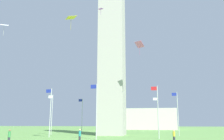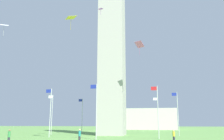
% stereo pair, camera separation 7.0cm
% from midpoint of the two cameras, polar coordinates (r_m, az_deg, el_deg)
% --- Properties ---
extents(ground_plane, '(260.00, 260.00, 0.00)m').
position_cam_midpoint_polar(ground_plane, '(53.07, -0.04, -15.08)').
color(ground_plane, '#609347').
extents(obelisk_monument, '(5.47, 5.47, 49.73)m').
position_cam_midpoint_polar(obelisk_monument, '(57.49, -0.04, 10.51)').
color(obelisk_monument, '#B7B2A8').
rests_on(obelisk_monument, ground).
extents(flagpole_n, '(1.12, 0.14, 8.86)m').
position_cam_midpoint_polar(flagpole_n, '(57.20, -14.00, -9.69)').
color(flagpole_n, silver).
rests_on(flagpole_n, ground).
extents(flagpole_ne, '(1.12, 0.14, 8.86)m').
position_cam_midpoint_polar(flagpole_ne, '(46.68, -14.36, -9.16)').
color(flagpole_ne, silver).
rests_on(flagpole_ne, ground).
extents(flagpole_e, '(1.12, 0.14, 8.86)m').
position_cam_midpoint_polar(flagpole_e, '(39.62, -3.78, -9.03)').
color(flagpole_e, silver).
rests_on(flagpole_e, ground).
extents(flagpole_se, '(1.12, 0.14, 8.86)m').
position_cam_midpoint_polar(flagpole_se, '(42.44, 10.62, -9.06)').
color(flagpole_se, silver).
rests_on(flagpole_se, ground).
extents(flagpole_s, '(1.12, 0.14, 8.86)m').
position_cam_midpoint_polar(flagpole_s, '(52.33, 15.11, -9.42)').
color(flagpole_s, silver).
rests_on(flagpole_s, ground).
extents(flagpole_sw, '(1.12, 0.14, 8.86)m').
position_cam_midpoint_polar(flagpole_sw, '(61.91, 10.64, -10.01)').
color(flagpole_sw, silver).
rests_on(flagpole_sw, ground).
extents(flagpole_w, '(1.12, 0.14, 8.86)m').
position_cam_midpoint_polar(flagpole_w, '(66.65, 2.10, -10.35)').
color(flagpole_w, silver).
rests_on(flagpole_w, ground).
extents(flagpole_nw, '(1.12, 0.14, 8.86)m').
position_cam_midpoint_polar(flagpole_nw, '(64.88, -7.11, -10.22)').
color(flagpole_nw, silver).
rests_on(flagpole_nw, ground).
extents(person_teal_shirt, '(0.32, 0.32, 1.77)m').
position_cam_midpoint_polar(person_teal_shirt, '(34.48, -7.65, -15.03)').
color(person_teal_shirt, '#2D2D38').
rests_on(person_teal_shirt, ground).
extents(person_green_shirt, '(0.32, 0.32, 1.77)m').
position_cam_midpoint_polar(person_green_shirt, '(34.36, -23.06, -14.19)').
color(person_green_shirt, '#2D2D38').
rests_on(person_green_shirt, ground).
extents(person_yellow_shirt, '(0.32, 0.32, 1.70)m').
position_cam_midpoint_polar(person_yellow_shirt, '(34.65, 14.30, -14.81)').
color(person_yellow_shirt, '#2D2D38').
rests_on(person_yellow_shirt, ground).
extents(kite_white_diamond, '(1.69, 1.64, 2.11)m').
position_cam_midpoint_polar(kite_white_diamond, '(42.48, -24.02, 9.57)').
color(kite_white_diamond, white).
extents(kite_purple_diamond, '(1.17, 1.16, 1.45)m').
position_cam_midpoint_polar(kite_purple_diamond, '(51.99, -2.72, 14.09)').
color(kite_purple_diamond, purple).
extents(kite_yellow_diamond, '(2.18, 2.19, 2.45)m').
position_cam_midpoint_polar(kite_yellow_diamond, '(41.96, -9.62, 11.96)').
color(kite_yellow_diamond, yellow).
extents(kite_pink_diamond, '(1.90, 1.79, 2.61)m').
position_cam_midpoint_polar(kite_pink_diamond, '(47.16, 6.42, 5.92)').
color(kite_pink_diamond, pink).
extents(distant_building, '(27.56, 17.61, 7.93)m').
position_cam_midpoint_polar(distant_building, '(101.66, 6.78, -11.42)').
color(distant_building, beige).
rests_on(distant_building, ground).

